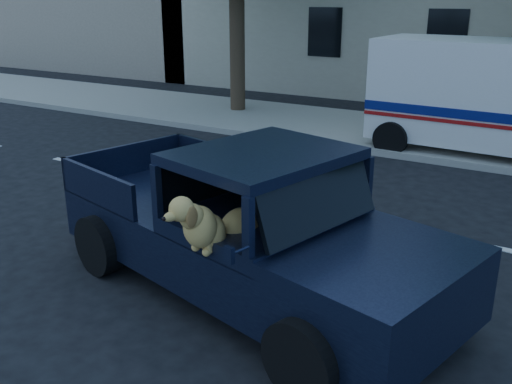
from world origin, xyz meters
TOP-DOWN VIEW (x-y plane):
  - ground at (0.00, 0.00)m, footprint 120.00×120.00m
  - far_sidewalk at (0.00, 9.20)m, footprint 60.00×4.00m
  - lane_stripes at (2.00, 3.40)m, footprint 21.60×0.14m
  - pickup_truck at (1.84, 0.54)m, footprint 5.40×3.21m
  - mail_truck at (2.96, 8.40)m, footprint 4.65×2.48m

SIDE VIEW (x-z plane):
  - ground at x=0.00m, z-range 0.00..0.00m
  - lane_stripes at x=2.00m, z-range 0.00..0.01m
  - far_sidewalk at x=0.00m, z-range 0.00..0.15m
  - pickup_truck at x=1.84m, z-range -0.29..1.52m
  - mail_truck at x=2.96m, z-range -0.16..2.35m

